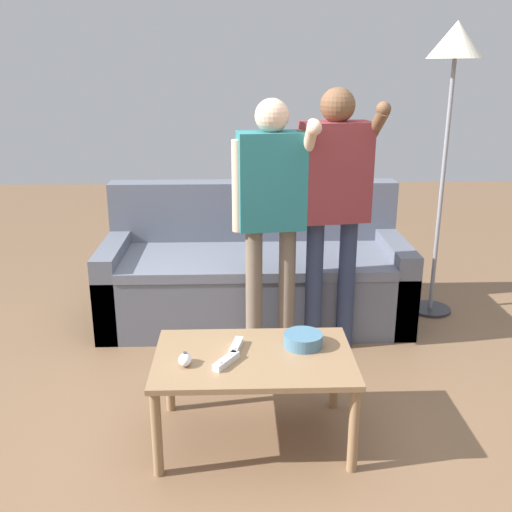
% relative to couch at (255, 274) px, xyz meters
% --- Properties ---
extents(ground_plane, '(12.00, 12.00, 0.00)m').
position_rel_couch_xyz_m(ground_plane, '(-0.07, -1.33, -0.30)').
color(ground_plane, brown).
extents(couch, '(1.98, 0.84, 0.87)m').
position_rel_couch_xyz_m(couch, '(0.00, 0.00, 0.00)').
color(couch, slate).
rests_on(couch, ground).
extents(coffee_table, '(0.88, 0.56, 0.42)m').
position_rel_couch_xyz_m(coffee_table, '(-0.05, -1.40, 0.07)').
color(coffee_table, '#997551').
rests_on(coffee_table, ground).
extents(snack_bowl, '(0.18, 0.18, 0.06)m').
position_rel_couch_xyz_m(snack_bowl, '(0.18, -1.31, 0.15)').
color(snack_bowl, teal).
rests_on(snack_bowl, coffee_table).
extents(game_remote_nunchuk, '(0.06, 0.09, 0.05)m').
position_rel_couch_xyz_m(game_remote_nunchuk, '(-0.34, -1.47, 0.15)').
color(game_remote_nunchuk, white).
rests_on(game_remote_nunchuk, coffee_table).
extents(floor_lamp, '(0.35, 0.35, 1.89)m').
position_rel_couch_xyz_m(floor_lamp, '(1.23, 0.03, 1.35)').
color(floor_lamp, '#2D2D33').
rests_on(floor_lamp, ground).
extents(player_right, '(0.48, 0.31, 1.53)m').
position_rel_couch_xyz_m(player_right, '(0.43, -0.51, 0.66)').
color(player_right, '#2D3856').
rests_on(player_right, ground).
extents(player_center, '(0.46, 0.33, 1.48)m').
position_rel_couch_xyz_m(player_center, '(0.07, -0.56, 0.63)').
color(player_center, '#756656').
rests_on(player_center, ground).
extents(game_remote_wand_near, '(0.12, 0.15, 0.03)m').
position_rel_couch_xyz_m(game_remote_wand_near, '(-0.17, -1.48, 0.14)').
color(game_remote_wand_near, white).
rests_on(game_remote_wand_near, coffee_table).
extents(game_remote_wand_far, '(0.07, 0.16, 0.03)m').
position_rel_couch_xyz_m(game_remote_wand_far, '(-0.13, -1.34, 0.14)').
color(game_remote_wand_far, white).
rests_on(game_remote_wand_far, coffee_table).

